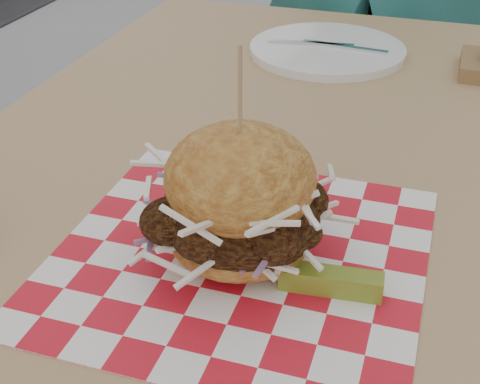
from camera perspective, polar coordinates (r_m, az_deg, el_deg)
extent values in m
cube|color=#A3875B|center=(0.89, 2.90, 3.22)|extent=(0.80, 1.20, 0.04)
cylinder|color=#333338|center=(1.62, -4.03, 1.91)|extent=(0.05, 0.05, 0.71)
cube|color=#A3875B|center=(1.87, 10.54, 8.87)|extent=(0.53, 0.53, 0.04)
cylinder|color=#333338|center=(1.79, 5.14, -0.26)|extent=(0.03, 0.03, 0.43)
cylinder|color=#333338|center=(1.86, 16.24, -0.16)|extent=(0.03, 0.03, 0.43)
cylinder|color=#333338|center=(2.10, 4.23, 4.92)|extent=(0.03, 0.03, 0.43)
cylinder|color=#333338|center=(2.16, 13.81, 4.86)|extent=(0.03, 0.03, 0.43)
cube|color=red|center=(0.67, 0.00, -5.41)|extent=(0.36, 0.36, 0.00)
ellipsoid|color=#C38937|center=(0.65, 0.00, -3.61)|extent=(0.14, 0.14, 0.05)
ellipsoid|color=brown|center=(0.64, 0.00, -2.22)|extent=(0.16, 0.14, 0.08)
ellipsoid|color=#C38937|center=(0.62, 0.00, 1.19)|extent=(0.14, 0.14, 0.10)
cylinder|color=#A3875B|center=(0.59, 0.00, 7.45)|extent=(0.00, 0.00, 0.11)
cube|color=olive|center=(0.62, 7.75, -7.55)|extent=(0.10, 0.03, 0.02)
cylinder|color=white|center=(1.20, 7.46, 11.93)|extent=(0.27, 0.27, 0.01)
cube|color=silver|center=(1.20, 6.05, 12.51)|extent=(0.15, 0.03, 0.00)
cube|color=silver|center=(1.19, 8.93, 12.15)|extent=(0.15, 0.03, 0.00)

